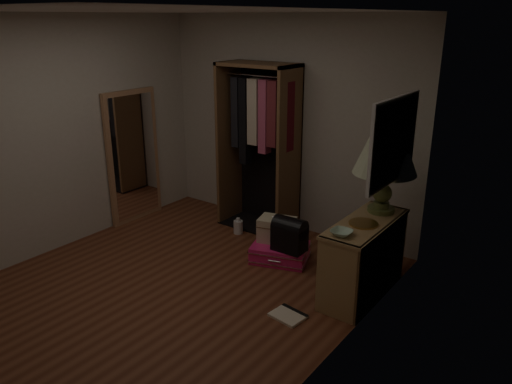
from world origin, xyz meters
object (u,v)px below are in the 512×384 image
open_wardrobe (261,133)px  black_bag (290,233)px  table_lamp (386,157)px  floor_mirror (133,157)px  console_bookshelf (365,255)px  pink_suitcase (280,252)px  white_jug (238,227)px  train_case (277,229)px

open_wardrobe → black_bag: 1.42m
table_lamp → floor_mirror: bearing=-174.2°
floor_mirror → table_lamp: 3.29m
console_bookshelf → table_lamp: 0.96m
floor_mirror → black_bag: bearing=1.3°
pink_suitcase → white_jug: 0.88m
console_bookshelf → pink_suitcase: (-1.02, 0.07, -0.30)m
table_lamp → pink_suitcase: bearing=-167.4°
black_bag → white_jug: size_ratio=1.86×
pink_suitcase → table_lamp: 1.60m
floor_mirror → black_bag: (2.37, 0.05, -0.47)m
black_bag → white_jug: (-0.98, 0.35, -0.29)m
console_bookshelf → pink_suitcase: bearing=176.3°
floor_mirror → white_jug: size_ratio=8.41×
white_jug → black_bag: bearing=-19.6°
open_wardrobe → table_lamp: open_wardrobe is taller
floor_mirror → train_case: bearing=4.5°
console_bookshelf → black_bag: 0.87m
pink_suitcase → train_case: size_ratio=1.58×
pink_suitcase → white_jug: (-0.83, 0.30, -0.01)m
floor_mirror → white_jug: (1.39, 0.40, -0.76)m
black_bag → table_lamp: 1.30m
open_wardrobe → black_bag: (0.89, -0.72, -0.84)m
console_bookshelf → floor_mirror: floor_mirror is taller
open_wardrobe → floor_mirror: size_ratio=1.21×
console_bookshelf → white_jug: bearing=168.8°
train_case → table_lamp: size_ratio=0.58×
floor_mirror → pink_suitcase: (2.22, 0.10, -0.76)m
console_bookshelf → white_jug: 1.91m
table_lamp → open_wardrobe: bearing=166.0°
console_bookshelf → train_case: size_ratio=2.45×
console_bookshelf → open_wardrobe: size_ratio=0.55×
console_bookshelf → open_wardrobe: bearing=157.4°
console_bookshelf → pink_suitcase: size_ratio=1.55×
pink_suitcase → white_jug: size_ratio=3.58×
console_bookshelf → white_jug: console_bookshelf is taller
train_case → black_bag: bearing=-41.1°
open_wardrobe → floor_mirror: bearing=-152.4°
black_bag → pink_suitcase: bearing=161.1°
open_wardrobe → table_lamp: (1.77, -0.44, 0.09)m
black_bag → open_wardrobe: bearing=139.8°
floor_mirror → train_case: size_ratio=3.72×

